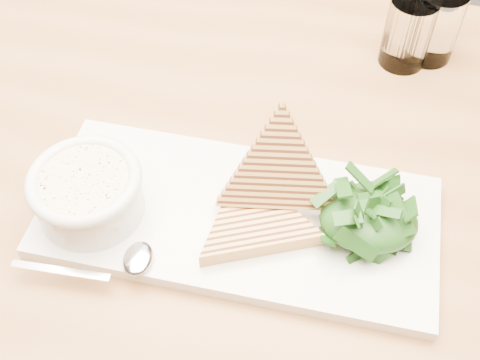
# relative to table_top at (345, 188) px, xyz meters

# --- Properties ---
(floor) EXTENTS (6.00, 6.00, 0.00)m
(floor) POSITION_rel_table_top_xyz_m (-0.09, 0.15, -0.74)
(floor) COLOR #65605C
(floor) RESTS_ON ground
(table_top) EXTENTS (1.24, 0.91, 0.04)m
(table_top) POSITION_rel_table_top_xyz_m (0.00, 0.00, 0.00)
(table_top) COLOR brown
(table_top) RESTS_ON ground
(table_leg_bl) EXTENTS (0.06, 0.06, 0.72)m
(table_leg_bl) POSITION_rel_table_top_xyz_m (-0.52, 0.33, -0.38)
(table_leg_bl) COLOR brown
(table_leg_bl) RESTS_ON ground
(platter) EXTENTS (0.46, 0.25, 0.02)m
(platter) POSITION_rel_table_top_xyz_m (-0.12, -0.07, 0.03)
(platter) COLOR white
(platter) RESTS_ON table_top
(soup_bowl) EXTENTS (0.11, 0.11, 0.05)m
(soup_bowl) POSITION_rel_table_top_xyz_m (-0.28, -0.08, 0.06)
(soup_bowl) COLOR white
(soup_bowl) RESTS_ON platter
(soup) EXTENTS (0.10, 0.10, 0.01)m
(soup) POSITION_rel_table_top_xyz_m (-0.28, -0.08, 0.09)
(soup) COLOR beige
(soup) RESTS_ON soup_bowl
(bowl_rim) EXTENTS (0.12, 0.12, 0.01)m
(bowl_rim) POSITION_rel_table_top_xyz_m (-0.28, -0.08, 0.09)
(bowl_rim) COLOR white
(bowl_rim) RESTS_ON soup_bowl
(sandwich_flat) EXTENTS (0.19, 0.19, 0.02)m
(sandwich_flat) POSITION_rel_table_top_xyz_m (-0.10, -0.09, 0.05)
(sandwich_flat) COLOR #DA9D4E
(sandwich_flat) RESTS_ON platter
(sandwich_lean) EXTENTS (0.16, 0.15, 0.17)m
(sandwich_lean) POSITION_rel_table_top_xyz_m (-0.08, -0.05, 0.09)
(sandwich_lean) COLOR #DA9D4E
(sandwich_lean) RESTS_ON sandwich_flat
(salad_base) EXTENTS (0.10, 0.08, 0.04)m
(salad_base) POSITION_rel_table_top_xyz_m (0.02, -0.09, 0.06)
(salad_base) COLOR #173D13
(salad_base) RESTS_ON platter
(arugula_pile) EXTENTS (0.11, 0.10, 0.05)m
(arugula_pile) POSITION_rel_table_top_xyz_m (0.02, -0.09, 0.06)
(arugula_pile) COLOR #1F4D13
(arugula_pile) RESTS_ON platter
(spoon_bowl) EXTENTS (0.03, 0.04, 0.01)m
(spoon_bowl) POSITION_rel_table_top_xyz_m (-0.22, -0.15, 0.04)
(spoon_bowl) COLOR silver
(spoon_bowl) RESTS_ON platter
(spoon_handle) EXTENTS (0.10, 0.02, 0.00)m
(spoon_handle) POSITION_rel_table_top_xyz_m (-0.30, -0.17, 0.04)
(spoon_handle) COLOR silver
(spoon_handle) RESTS_ON platter
(glass_near) EXTENTS (0.06, 0.06, 0.10)m
(glass_near) POSITION_rel_table_top_xyz_m (0.08, 0.22, 0.07)
(glass_near) COLOR white
(glass_near) RESTS_ON table_top
(glass_far) EXTENTS (0.07, 0.07, 0.10)m
(glass_far) POSITION_rel_table_top_xyz_m (0.12, 0.24, 0.07)
(glass_far) COLOR white
(glass_far) RESTS_ON table_top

